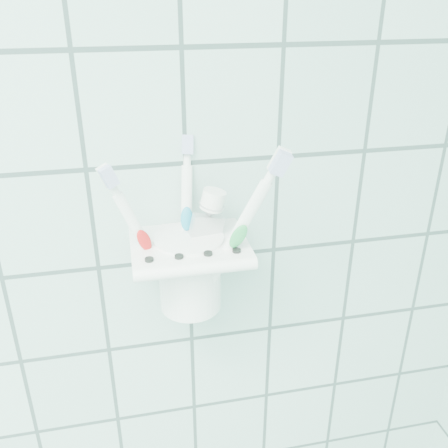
% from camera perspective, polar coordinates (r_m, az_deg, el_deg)
% --- Properties ---
extents(holder_bracket, '(0.13, 0.11, 0.04)m').
position_cam_1_polar(holder_bracket, '(0.57, -4.02, -2.73)').
color(holder_bracket, white).
rests_on(holder_bracket, wall_back).
extents(cup, '(0.08, 0.08, 0.09)m').
position_cam_1_polar(cup, '(0.59, -3.95, -5.16)').
color(cup, white).
rests_on(cup, holder_bracket).
extents(toothbrush_pink, '(0.07, 0.02, 0.19)m').
position_cam_1_polar(toothbrush_pink, '(0.56, -5.73, -0.70)').
color(toothbrush_pink, white).
rests_on(toothbrush_pink, cup).
extents(toothbrush_blue, '(0.03, 0.06, 0.20)m').
position_cam_1_polar(toothbrush_blue, '(0.56, -4.75, -0.42)').
color(toothbrush_blue, white).
rests_on(toothbrush_blue, cup).
extents(toothbrush_orange, '(0.09, 0.04, 0.21)m').
position_cam_1_polar(toothbrush_orange, '(0.54, -3.52, 0.08)').
color(toothbrush_orange, white).
rests_on(toothbrush_orange, cup).
extents(toothpaste_tube, '(0.06, 0.03, 0.15)m').
position_cam_1_polar(toothpaste_tube, '(0.58, -4.05, -1.51)').
color(toothpaste_tube, silver).
rests_on(toothpaste_tube, cup).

